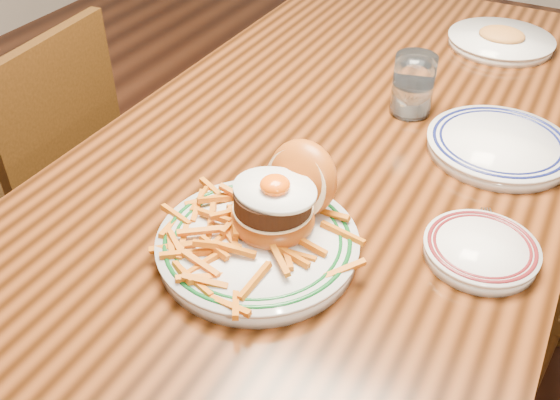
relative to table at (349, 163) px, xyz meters
The scene contains 8 objects.
floor 0.66m from the table, ahead, with size 6.00×6.00×0.00m, color black.
table is the anchor object (origin of this frame).
chair_left 0.82m from the table, behind, with size 0.43×0.43×0.84m.
main_plate 0.41m from the table, 87.08° to the right, with size 0.30×0.31×0.14m.
side_plate 0.41m from the table, 39.66° to the right, with size 0.17×0.18×0.03m.
rear_plate 0.29m from the table, ahead, with size 0.26×0.26×0.03m.
water_glass 0.19m from the table, 52.04° to the left, with size 0.08×0.08×0.12m.
far_plate 0.55m from the table, 71.58° to the left, with size 0.25×0.25×0.04m.
Camera 1 is at (0.36, -0.99, 1.38)m, focal length 40.00 mm.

